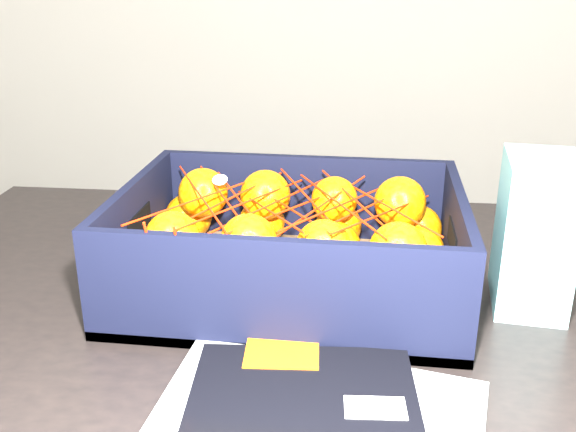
# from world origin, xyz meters

# --- Properties ---
(table) EXTENTS (1.22, 0.83, 0.75)m
(table) POSITION_xyz_m (0.20, -0.33, 0.65)
(table) COLOR black
(table) RESTS_ON ground
(produce_crate) EXTENTS (0.41, 0.31, 0.13)m
(produce_crate) POSITION_xyz_m (0.15, -0.28, 0.79)
(produce_crate) COLOR brown
(produce_crate) RESTS_ON table
(clementine_heap) EXTENTS (0.39, 0.29, 0.12)m
(clementine_heap) POSITION_xyz_m (0.15, -0.27, 0.81)
(clementine_heap) COLOR orange
(clementine_heap) RESTS_ON produce_crate
(mesh_net) EXTENTS (0.34, 0.27, 0.09)m
(mesh_net) POSITION_xyz_m (0.14, -0.28, 0.86)
(mesh_net) COLOR #B61D06
(mesh_net) RESTS_ON clementine_heap
(retail_carton) EXTENTS (0.09, 0.13, 0.18)m
(retail_carton) POSITION_xyz_m (0.44, -0.27, 0.84)
(retail_carton) COLOR white
(retail_carton) RESTS_ON table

